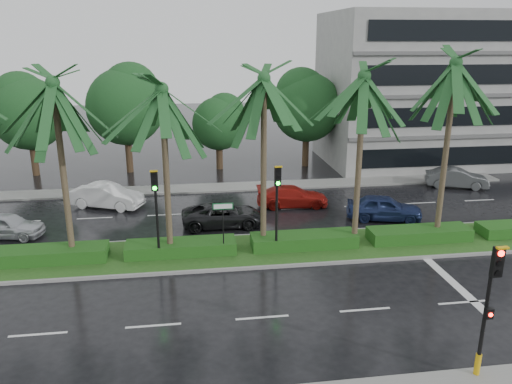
{
  "coord_description": "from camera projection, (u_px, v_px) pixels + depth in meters",
  "views": [
    {
      "loc": [
        -2.52,
        -21.21,
        9.98
      ],
      "look_at": [
        0.68,
        1.5,
        2.9
      ],
      "focal_mm": 35.0,
      "sensor_mm": 36.0,
      "label": 1
    }
  ],
  "objects": [
    {
      "name": "car_grey",
      "position": [
        457.0,
        178.0,
        34.7
      ],
      "size": [
        2.77,
        4.36,
        1.36
      ],
      "primitive_type": "imported",
      "rotation": [
        0.0,
        0.0,
        1.22
      ],
      "color": "#4E5152",
      "rests_on": "ground"
    },
    {
      "name": "signal_median_left",
      "position": [
        156.0,
        202.0,
        22.22
      ],
      "size": [
        0.34,
        0.42,
        4.36
      ],
      "color": "black",
      "rests_on": "median"
    },
    {
      "name": "street_sign",
      "position": [
        223.0,
        216.0,
        23.05
      ],
      "size": [
        0.95,
        0.09,
        2.6
      ],
      "color": "black",
      "rests_on": "median"
    },
    {
      "name": "signal_near",
      "position": [
        488.0,
        306.0,
        14.53
      ],
      "size": [
        0.34,
        0.45,
        4.36
      ],
      "color": "black",
      "rests_on": "near_sidewalk"
    },
    {
      "name": "ground",
      "position": [
        246.0,
        261.0,
        23.35
      ],
      "size": [
        120.0,
        120.0,
        0.0
      ],
      "primitive_type": "plane",
      "color": "black",
      "rests_on": "ground"
    },
    {
      "name": "bg_trees",
      "position": [
        217.0,
        105.0,
        38.5
      ],
      "size": [
        33.42,
        5.78,
        8.35
      ],
      "color": "#382B19",
      "rests_on": "ground"
    },
    {
      "name": "palm_row",
      "position": [
        214.0,
        93.0,
        21.88
      ],
      "size": [
        26.3,
        4.2,
        9.57
      ],
      "color": "#473428",
      "rests_on": "median"
    },
    {
      "name": "car_silver",
      "position": [
        7.0,
        225.0,
        25.98
      ],
      "size": [
        2.31,
        4.04,
        1.29
      ],
      "primitive_type": "imported",
      "rotation": [
        0.0,
        0.0,
        1.35
      ],
      "color": "silver",
      "rests_on": "ground"
    },
    {
      "name": "lane_markings",
      "position": [
        311.0,
        261.0,
        23.35
      ],
      "size": [
        34.0,
        13.06,
        0.01
      ],
      "color": "silver",
      "rests_on": "ground"
    },
    {
      "name": "car_darkgrey",
      "position": [
        223.0,
        215.0,
        27.56
      ],
      "size": [
        2.13,
        4.58,
        1.27
      ],
      "primitive_type": "imported",
      "rotation": [
        0.0,
        0.0,
        1.58
      ],
      "color": "black",
      "rests_on": "ground"
    },
    {
      "name": "hedge",
      "position": [
        244.0,
        244.0,
        24.16
      ],
      "size": [
        35.2,
        1.4,
        0.6
      ],
      "color": "#134314",
      "rests_on": "median"
    },
    {
      "name": "signal_median_right",
      "position": [
        277.0,
        197.0,
        22.95
      ],
      "size": [
        0.34,
        0.42,
        4.36
      ],
      "color": "black",
      "rests_on": "median"
    },
    {
      "name": "median",
      "position": [
        244.0,
        251.0,
        24.27
      ],
      "size": [
        36.0,
        4.0,
        0.15
      ],
      "color": "gray",
      "rests_on": "ground"
    },
    {
      "name": "car_blue",
      "position": [
        384.0,
        208.0,
        28.49
      ],
      "size": [
        2.75,
        4.52,
        1.44
      ],
      "primitive_type": "imported",
      "rotation": [
        0.0,
        0.0,
        1.31
      ],
      "color": "navy",
      "rests_on": "ground"
    },
    {
      "name": "car_white",
      "position": [
        107.0,
        196.0,
        30.57
      ],
      "size": [
        3.11,
        4.71,
        1.47
      ],
      "primitive_type": "imported",
      "rotation": [
        0.0,
        0.0,
        1.19
      ],
      "color": "white",
      "rests_on": "ground"
    },
    {
      "name": "far_sidewalk",
      "position": [
        225.0,
        187.0,
        34.69
      ],
      "size": [
        40.0,
        2.0,
        0.12
      ],
      "primitive_type": "cube",
      "color": "slate",
      "rests_on": "ground"
    },
    {
      "name": "car_red",
      "position": [
        292.0,
        196.0,
        30.82
      ],
      "size": [
        2.08,
        4.51,
        1.28
      ],
      "primitive_type": "imported",
      "rotation": [
        0.0,
        0.0,
        1.5
      ],
      "color": "maroon",
      "rests_on": "ground"
    },
    {
      "name": "building",
      "position": [
        425.0,
        89.0,
        40.88
      ],
      "size": [
        16.0,
        10.0,
        12.0
      ],
      "primitive_type": "cube",
      "color": "gray",
      "rests_on": "ground"
    }
  ]
}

